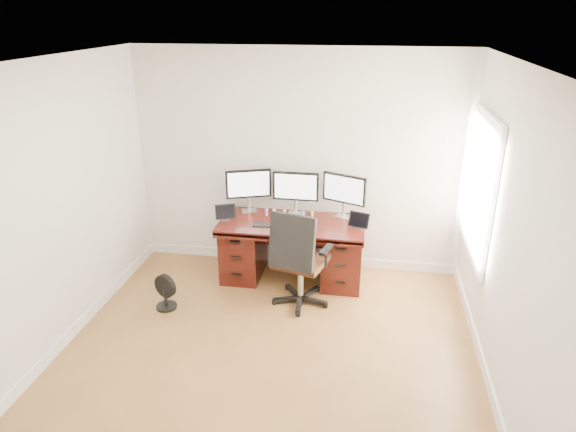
% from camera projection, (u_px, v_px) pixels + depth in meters
% --- Properties ---
extents(ground, '(4.50, 4.50, 0.00)m').
position_uv_depth(ground, '(261.00, 374.00, 4.65)').
color(ground, brown).
rests_on(ground, ground).
extents(back_wall, '(4.00, 0.10, 2.70)m').
position_uv_depth(back_wall, '(298.00, 162.00, 6.20)').
color(back_wall, silver).
rests_on(back_wall, ground).
extents(right_wall, '(0.10, 4.50, 2.70)m').
position_uv_depth(right_wall, '(515.00, 251.00, 3.94)').
color(right_wall, silver).
rests_on(right_wall, ground).
extents(desk, '(1.70, 0.80, 0.75)m').
position_uv_depth(desk, '(292.00, 248.00, 6.17)').
color(desk, '#3A0F0B').
rests_on(desk, ground).
extents(office_chair, '(0.74, 0.74, 1.14)m').
position_uv_depth(office_chair, '(299.00, 274.00, 5.62)').
color(office_chair, black).
rests_on(office_chair, ground).
extents(floor_fan, '(0.27, 0.23, 0.40)m').
position_uv_depth(floor_fan, '(165.00, 293.00, 5.62)').
color(floor_fan, black).
rests_on(floor_fan, ground).
extents(monitor_left, '(0.53, 0.22, 0.53)m').
position_uv_depth(monitor_left, '(249.00, 185.00, 6.22)').
color(monitor_left, silver).
rests_on(monitor_left, desk).
extents(monitor_center, '(0.55, 0.14, 0.53)m').
position_uv_depth(monitor_center, '(296.00, 188.00, 6.13)').
color(monitor_center, silver).
rests_on(monitor_center, desk).
extents(monitor_right, '(0.52, 0.25, 0.53)m').
position_uv_depth(monitor_right, '(344.00, 190.00, 6.05)').
color(monitor_right, silver).
rests_on(monitor_right, desk).
extents(tablet_left, '(0.25, 0.15, 0.19)m').
position_uv_depth(tablet_left, '(225.00, 213.00, 6.06)').
color(tablet_left, silver).
rests_on(tablet_left, desk).
extents(tablet_right, '(0.25, 0.14, 0.19)m').
position_uv_depth(tablet_right, '(359.00, 221.00, 5.82)').
color(tablet_right, silver).
rests_on(tablet_right, desk).
extents(keyboard, '(0.28, 0.13, 0.01)m').
position_uv_depth(keyboard, '(288.00, 226.00, 5.89)').
color(keyboard, silver).
rests_on(keyboard, desk).
extents(trackpad, '(0.16, 0.16, 0.01)m').
position_uv_depth(trackpad, '(308.00, 228.00, 5.86)').
color(trackpad, silver).
rests_on(trackpad, desk).
extents(drawing_tablet, '(0.22, 0.15, 0.01)m').
position_uv_depth(drawing_tablet, '(263.00, 225.00, 5.93)').
color(drawing_tablet, black).
rests_on(drawing_tablet, desk).
extents(phone, '(0.14, 0.09, 0.01)m').
position_uv_depth(phone, '(289.00, 222.00, 6.00)').
color(phone, black).
rests_on(phone, desk).
extents(figurine_purple, '(0.04, 0.04, 0.10)m').
position_uv_depth(figurine_purple, '(267.00, 212.00, 6.18)').
color(figurine_purple, '#916CCD').
rests_on(figurine_purple, desk).
extents(figurine_orange, '(0.04, 0.04, 0.10)m').
position_uv_depth(figurine_orange, '(274.00, 212.00, 6.17)').
color(figurine_orange, '#ECAA48').
rests_on(figurine_orange, desk).
extents(figurine_yellow, '(0.04, 0.04, 0.10)m').
position_uv_depth(figurine_yellow, '(285.00, 213.00, 6.15)').
color(figurine_yellow, tan).
rests_on(figurine_yellow, desk).
extents(figurine_blue, '(0.04, 0.04, 0.10)m').
position_uv_depth(figurine_blue, '(303.00, 214.00, 6.12)').
color(figurine_blue, '#5064DA').
rests_on(figurine_blue, desk).
extents(figurine_brown, '(0.04, 0.04, 0.10)m').
position_uv_depth(figurine_brown, '(312.00, 214.00, 6.10)').
color(figurine_brown, olive).
rests_on(figurine_brown, desk).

